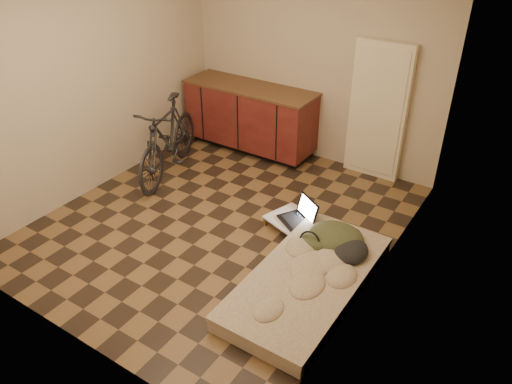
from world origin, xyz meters
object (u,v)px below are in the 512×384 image
Objects in this scene: futon at (308,281)px; lap_desk at (298,224)px; laptop at (299,217)px; bicycle at (167,135)px.

futon is 2.38× the size of lap_desk.
futon is 0.88m from lap_desk.
laptop is (-0.52, 0.76, 0.08)m from futon.
laptop is (-0.02, 0.04, 0.07)m from lap_desk.
bicycle reaches higher than futon.
laptop is (1.98, -0.18, -0.38)m from bicycle.
futon is 4.03× the size of laptop.
laptop reaches higher than futon.
bicycle reaches higher than lap_desk.
lap_desk is at bearing 124.89° from futon.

